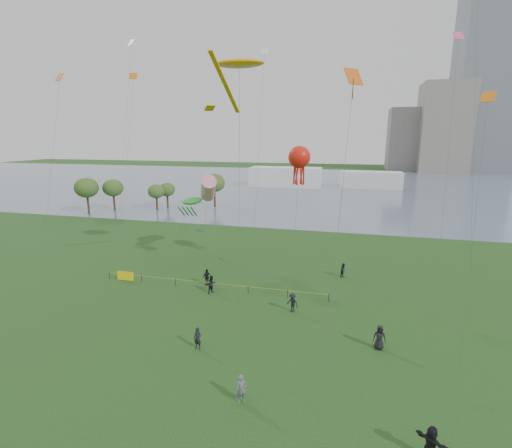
% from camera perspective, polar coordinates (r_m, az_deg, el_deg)
% --- Properties ---
extents(ground_plane, '(400.00, 400.00, 0.00)m').
position_cam_1_polar(ground_plane, '(26.89, -5.66, -21.88)').
color(ground_plane, '#163912').
extents(lake, '(400.00, 120.00, 0.08)m').
position_cam_1_polar(lake, '(121.81, 10.54, 5.82)').
color(lake, slate).
rests_on(lake, ground_plane).
extents(tower, '(24.00, 24.00, 120.00)m').
position_cam_1_polar(tower, '(201.20, 32.64, 24.18)').
color(tower, slate).
rests_on(tower, ground_plane).
extents(building_mid, '(20.00, 20.00, 38.00)m').
position_cam_1_polar(building_mid, '(186.56, 26.82, 13.03)').
color(building_mid, gray).
rests_on(building_mid, ground_plane).
extents(building_low, '(16.00, 18.00, 28.00)m').
position_cam_1_polar(building_low, '(190.13, 22.08, 11.94)').
color(building_low, slate).
rests_on(building_low, ground_plane).
extents(pavilion_left, '(22.00, 8.00, 6.00)m').
position_cam_1_polar(pavilion_left, '(117.91, 4.56, 7.22)').
color(pavilion_left, white).
rests_on(pavilion_left, ground_plane).
extents(pavilion_right, '(18.00, 7.00, 5.00)m').
position_cam_1_polar(pavilion_right, '(119.44, 17.27, 6.50)').
color(pavilion_right, silver).
rests_on(pavilion_right, ground_plane).
extents(trees, '(27.03, 18.33, 7.42)m').
position_cam_1_polar(trees, '(82.51, -16.35, 5.47)').
color(trees, '#3B241B').
rests_on(trees, ground_plane).
extents(fence, '(24.07, 0.07, 1.05)m').
position_cam_1_polar(fence, '(41.53, -14.94, -8.20)').
color(fence, black).
rests_on(fence, ground_plane).
extents(kite_flyer, '(0.78, 0.67, 1.80)m').
position_cam_1_polar(kite_flyer, '(24.02, -2.23, -24.04)').
color(kite_flyer, slate).
rests_on(kite_flyer, ground_plane).
extents(spectator_a, '(1.07, 1.13, 1.85)m').
position_cam_1_polar(spectator_a, '(38.14, -6.80, -9.19)').
color(spectator_a, black).
rests_on(spectator_a, ground_plane).
extents(spectator_b, '(1.32, 1.08, 1.78)m').
position_cam_1_polar(spectator_b, '(34.25, 5.62, -11.94)').
color(spectator_b, black).
rests_on(spectator_b, ground_plane).
extents(spectator_c, '(0.90, 1.11, 1.77)m').
position_cam_1_polar(spectator_c, '(40.16, -7.58, -8.09)').
color(spectator_c, black).
rests_on(spectator_c, ground_plane).
extents(spectator_d, '(0.94, 0.63, 1.89)m').
position_cam_1_polar(spectator_d, '(30.17, 18.46, -16.20)').
color(spectator_d, black).
rests_on(spectator_d, ground_plane).
extents(spectator_e, '(1.70, 1.41, 1.82)m').
position_cam_1_polar(spectator_e, '(22.64, 25.33, -28.19)').
color(spectator_e, black).
rests_on(spectator_e, ground_plane).
extents(spectator_f, '(0.68, 0.51, 1.70)m').
position_cam_1_polar(spectator_f, '(29.14, -8.96, -16.98)').
color(spectator_f, black).
rests_on(spectator_f, ground_plane).
extents(spectator_g, '(0.94, 0.99, 1.61)m').
position_cam_1_polar(spectator_g, '(43.10, 13.30, -6.94)').
color(spectator_g, black).
rests_on(spectator_g, ground_plane).
extents(kite_stingray, '(4.68, 9.94, 22.43)m').
position_cam_1_polar(kite_stingray, '(37.36, -2.59, 23.33)').
color(kite_stingray, '#3F3F42').
extents(kite_windsock, '(4.28, 9.03, 11.03)m').
position_cam_1_polar(kite_windsock, '(47.24, -7.36, 5.45)').
color(kite_windsock, '#3F3F42').
extents(kite_creature, '(2.95, 8.92, 8.06)m').
position_cam_1_polar(kite_creature, '(46.68, -9.80, 3.48)').
color(kite_creature, '#3F3F42').
extents(kite_octopus, '(2.34, 6.72, 14.53)m').
position_cam_1_polar(kite_octopus, '(39.70, 6.68, 10.09)').
color(kite_octopus, '#3F3F42').
extents(kite_delta, '(1.58, 13.62, 20.59)m').
position_cam_1_polar(kite_delta, '(30.47, 14.59, 19.23)').
color(kite_delta, '#3F3F42').
extents(small_kites, '(38.94, 14.91, 9.69)m').
position_cam_1_polar(small_kites, '(40.00, 1.23, 24.78)').
color(small_kites, orange).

